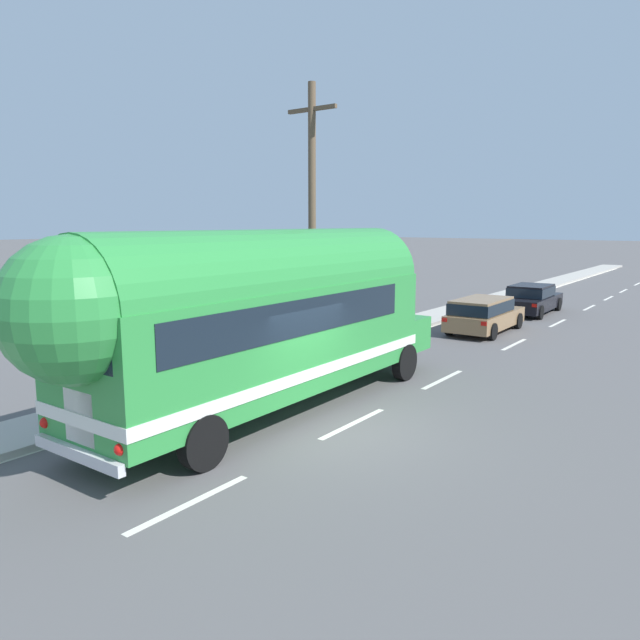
{
  "coord_description": "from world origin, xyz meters",
  "views": [
    {
      "loc": [
        6.68,
        -9.67,
        4.27
      ],
      "look_at": [
        -2.0,
        2.14,
        1.86
      ],
      "focal_mm": 33.38,
      "sensor_mm": 36.0,
      "label": 1
    }
  ],
  "objects_px": {
    "car_lead": "(483,313)",
    "car_second": "(531,298)",
    "utility_pole": "(312,218)",
    "painted_bus": "(257,314)"
  },
  "relations": [
    {
      "from": "car_lead",
      "to": "car_second",
      "type": "height_order",
      "value": "same"
    },
    {
      "from": "utility_pole",
      "to": "painted_bus",
      "type": "relative_size",
      "value": 0.71
    },
    {
      "from": "utility_pole",
      "to": "car_lead",
      "type": "relative_size",
      "value": 1.91
    },
    {
      "from": "car_lead",
      "to": "car_second",
      "type": "relative_size",
      "value": 0.93
    },
    {
      "from": "utility_pole",
      "to": "car_second",
      "type": "bearing_deg",
      "value": 77.65
    },
    {
      "from": "utility_pole",
      "to": "car_lead",
      "type": "bearing_deg",
      "value": 67.44
    },
    {
      "from": "utility_pole",
      "to": "car_second",
      "type": "relative_size",
      "value": 1.77
    },
    {
      "from": "utility_pole",
      "to": "car_second",
      "type": "distance_m",
      "value": 14.18
    },
    {
      "from": "utility_pole",
      "to": "painted_bus",
      "type": "xyz_separation_m",
      "value": [
        2.78,
        -5.66,
        -2.12
      ]
    },
    {
      "from": "car_lead",
      "to": "utility_pole",
      "type": "bearing_deg",
      "value": -112.56
    }
  ]
}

